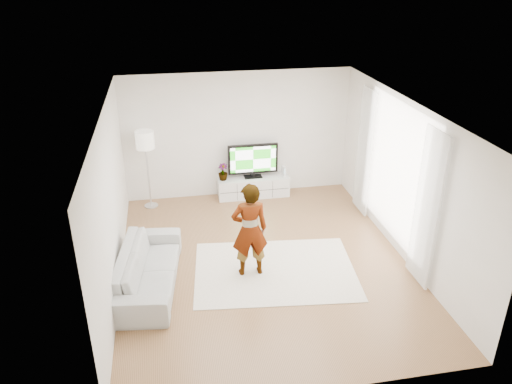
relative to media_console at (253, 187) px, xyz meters
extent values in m
plane|color=#9A6A45|center=(-0.30, -2.76, -0.23)|extent=(6.00, 6.00, 0.00)
plane|color=white|center=(-0.30, -2.76, 2.57)|extent=(6.00, 6.00, 0.00)
cube|color=white|center=(-2.80, -2.76, 1.17)|extent=(0.02, 6.00, 2.80)
cube|color=white|center=(2.20, -2.76, 1.17)|extent=(0.02, 6.00, 2.80)
cube|color=white|center=(-0.30, 0.24, 1.17)|extent=(5.00, 0.02, 2.80)
cube|color=white|center=(-0.30, -5.76, 1.17)|extent=(5.00, 0.02, 2.80)
cube|color=white|center=(2.18, -2.46, 1.22)|extent=(0.01, 2.60, 2.50)
cube|color=white|center=(2.10, -3.76, 1.12)|extent=(0.04, 0.70, 2.60)
cube|color=white|center=(2.10, -1.16, 1.12)|extent=(0.04, 0.70, 2.60)
cube|color=silver|center=(0.00, 0.00, 0.00)|extent=(1.61, 0.45, 0.45)
cube|color=black|center=(0.00, -0.23, 0.00)|extent=(1.56, 0.00, 0.01)
cube|color=black|center=(-0.40, -0.23, 0.00)|extent=(0.01, 0.00, 0.40)
cube|color=black|center=(0.40, -0.23, 0.00)|extent=(0.01, 0.00, 0.40)
cube|color=black|center=(0.00, 0.03, 0.24)|extent=(0.40, 0.22, 0.02)
cube|color=black|center=(0.00, 0.03, 0.29)|extent=(0.08, 0.05, 0.08)
cube|color=black|center=(0.00, 0.03, 0.67)|extent=(1.12, 0.06, 0.68)
cube|color=green|center=(0.00, 0.00, 0.67)|extent=(1.02, 0.01, 0.58)
cube|color=white|center=(0.70, 0.00, 0.33)|extent=(0.08, 0.16, 0.22)
cube|color=#4CB2FF|center=(0.70, -0.08, 0.35)|extent=(0.01, 0.00, 0.12)
imported|color=#3F7238|center=(-0.68, 0.00, 0.42)|extent=(0.26, 0.26, 0.38)
cube|color=silver|center=(-0.17, -3.06, -0.22)|extent=(2.96, 2.27, 0.01)
imported|color=#334772|center=(-0.61, -3.04, 0.63)|extent=(0.62, 0.41, 1.68)
imported|color=#A9A9A4|center=(-2.31, -3.08, 0.10)|extent=(1.16, 2.35, 0.66)
cylinder|color=silver|center=(-2.30, -0.11, -0.22)|extent=(0.30, 0.30, 0.02)
cylinder|color=silver|center=(-2.30, -0.11, 0.46)|extent=(0.04, 0.04, 1.32)
cylinder|color=white|center=(-2.30, -0.11, 1.30)|extent=(0.38, 0.38, 0.37)
camera|label=1|loc=(-1.82, -10.15, 4.70)|focal=35.00mm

